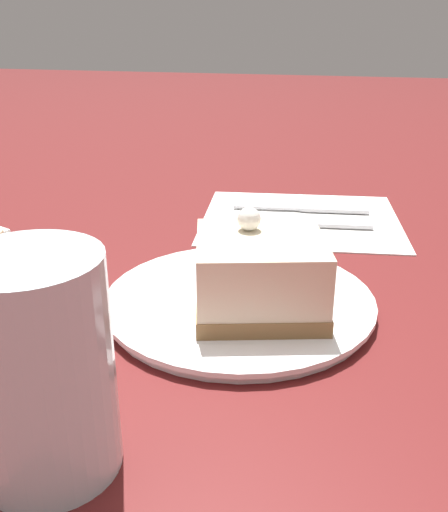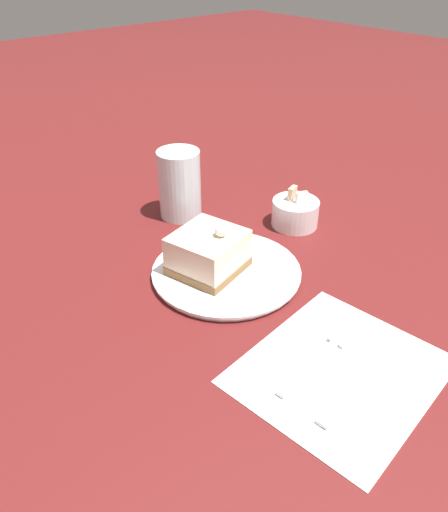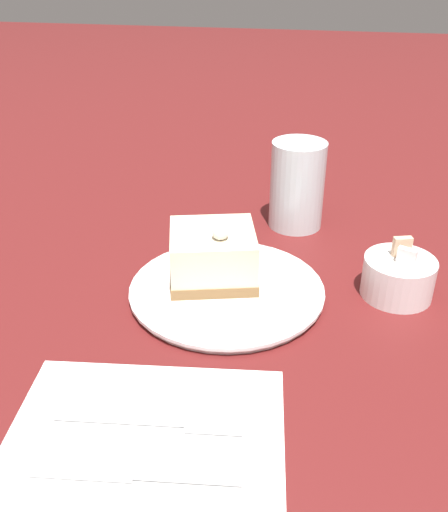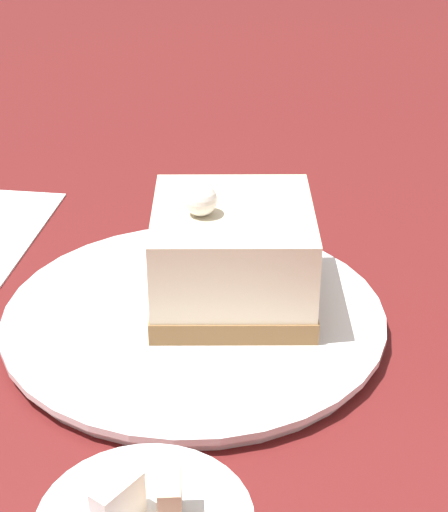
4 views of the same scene
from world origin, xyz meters
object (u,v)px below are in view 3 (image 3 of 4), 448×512
at_px(plate, 227,290).
at_px(sugar_bowl, 398,277).
at_px(cake_slice, 209,256).
at_px(fork, 166,420).
at_px(drinking_glass, 297,185).
at_px(knife, 114,472).

height_order(plate, sugar_bowl, sugar_bowl).
xyz_separation_m(cake_slice, sugar_bowl, (-0.02, 0.21, -0.02)).
xyz_separation_m(cake_slice, fork, (0.21, 0.01, -0.03)).
distance_m(cake_slice, fork, 0.22).
height_order(sugar_bowl, drinking_glass, drinking_glass).
bearing_deg(plate, fork, -4.27).
bearing_deg(plate, sugar_bowl, 101.01).
height_order(plate, cake_slice, cake_slice).
bearing_deg(drinking_glass, fork, -10.96).
xyz_separation_m(knife, sugar_bowl, (-0.29, 0.22, 0.02)).
xyz_separation_m(sugar_bowl, drinking_glass, (-0.16, -0.12, 0.04)).
relative_size(fork, knife, 0.98).
bearing_deg(cake_slice, fork, -12.47).
height_order(plate, fork, plate).
bearing_deg(sugar_bowl, plate, -78.99).
height_order(fork, knife, same).
relative_size(cake_slice, knife, 0.71).
height_order(cake_slice, knife, cake_slice).
distance_m(cake_slice, knife, 0.27).
relative_size(plate, fork, 1.37).
distance_m(cake_slice, drinking_glass, 0.20).
distance_m(sugar_bowl, drinking_glass, 0.20).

